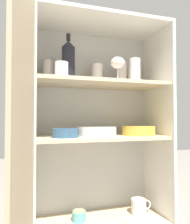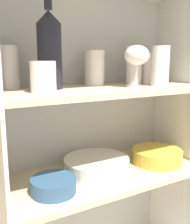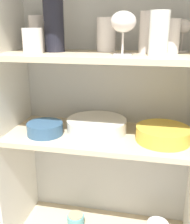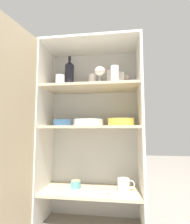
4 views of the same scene
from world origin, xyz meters
The scene contains 23 objects.
cupboard_back_panel centered at (0.00, 0.33, 0.72)m, with size 0.80×0.02×1.44m, color silver.
cupboard_side_left centered at (-0.39, 0.16, 0.72)m, with size 0.02×0.36×1.44m, color white.
cupboard_side_right centered at (0.39, 0.16, 0.72)m, with size 0.02×0.36×1.44m, color white.
cupboard_top_panel centered at (0.00, 0.16, 1.45)m, with size 0.80×0.36×0.02m, color white.
shelf_board_lower centered at (0.00, 0.16, 0.26)m, with size 0.76×0.32×0.02m, color beige.
shelf_board_middle centered at (0.00, 0.16, 0.76)m, with size 0.76×0.32×0.02m, color beige.
shelf_board_upper centered at (0.00, 0.16, 1.08)m, with size 0.76×0.32×0.02m, color beige.
cupboard_door centered at (-0.44, -0.21, 0.72)m, with size 0.09×0.39×1.44m.
tumbler_glass_0 centered at (0.24, 0.20, 1.15)m, with size 0.08×0.08×0.12m.
tumbler_glass_1 centered at (0.20, 0.10, 1.16)m, with size 0.07×0.07×0.14m.
tumbler_glass_2 centered at (0.16, 0.21, 1.16)m, with size 0.06×0.06×0.15m.
tumbler_glass_3 centered at (0.00, 0.24, 1.15)m, with size 0.08×0.08×0.13m.
tumbler_glass_4 centered at (-0.25, 0.10, 1.13)m, with size 0.07×0.07×0.09m.
tumbler_glass_5 centered at (-0.30, 0.27, 1.16)m, with size 0.06×0.06×0.14m.
wine_glass_0 centered at (0.29, 0.27, 1.18)m, with size 0.06×0.06×0.12m.
wine_glass_1 centered at (0.08, 0.09, 1.19)m, with size 0.09×0.09×0.14m.
wine_bottle centered at (-0.20, 0.19, 1.21)m, with size 0.08×0.08×0.29m.
plate_stack_white centered at (-0.03, 0.18, 0.79)m, with size 0.25×0.25×0.05m.
mixing_bowl_large centered at (0.24, 0.14, 0.80)m, with size 0.20×0.20×0.06m.
serving_bowl_small centered at (-0.22, 0.11, 0.79)m, with size 0.14×0.14×0.05m.
coffee_mug_primary centered at (0.26, 0.17, 0.31)m, with size 0.13×0.09×0.09m.
storage_jar centered at (-0.13, 0.19, 0.30)m, with size 0.08×0.08×0.06m.
serving_spoon centered at (0.07, 0.10, 0.27)m, with size 0.21×0.02×0.01m.
Camera 1 is at (-0.41, -1.09, 0.87)m, focal length 35.00 mm.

